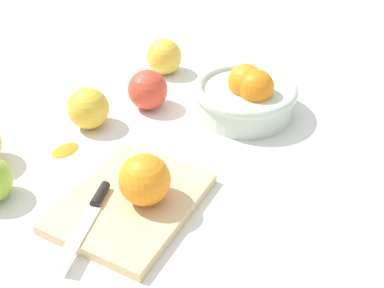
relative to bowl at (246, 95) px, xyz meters
The scene contains 9 objects.
ground_plane 0.22m from the bowl, 36.06° to the right, with size 2.40×2.40×0.00m, color silver.
bowl is the anchor object (origin of this frame).
cutting_board 0.32m from the bowl, 10.02° to the right, with size 0.22×0.17×0.02m, color #DBB77F.
orange_on_board 0.31m from the bowl, ahead, with size 0.08×0.08×0.08m, color orange.
knife 0.38m from the bowl, 13.62° to the right, with size 0.15×0.05×0.01m.
apple_front_center 0.29m from the bowl, 55.33° to the right, with size 0.08×0.08×0.08m, color gold.
apple_front_left 0.19m from the bowl, 71.14° to the right, with size 0.08×0.08×0.08m, color #D6422D.
apple_front_left_2 0.23m from the bowl, 110.21° to the right, with size 0.08×0.08×0.08m, color gold.
citrus_peel 0.34m from the bowl, 43.27° to the right, with size 0.05×0.04×0.01m, color orange.
Camera 1 is at (0.57, 0.38, 0.49)m, focal length 44.50 mm.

